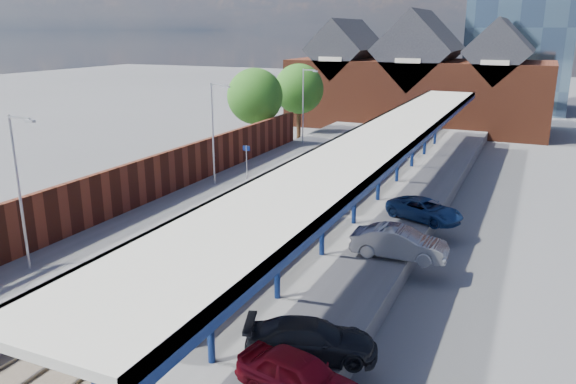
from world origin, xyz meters
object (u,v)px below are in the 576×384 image
at_px(parked_car_red, 300,376).
at_px(parked_car_blue, 425,210).
at_px(lamp_post_c, 214,128).
at_px(lamp_post_d, 304,102).
at_px(parked_car_silver, 399,243).
at_px(lamp_post_b, 20,184).
at_px(parked_car_dark, 311,340).
at_px(platform_sign, 247,157).
at_px(train, 377,144).

bearing_deg(parked_car_red, parked_car_blue, 10.60).
relative_size(lamp_post_c, lamp_post_d, 1.00).
bearing_deg(parked_car_silver, parked_car_red, 177.47).
xyz_separation_m(lamp_post_b, parked_car_red, (14.68, -3.49, -3.31)).
height_order(parked_car_dark, parked_car_blue, parked_car_dark).
bearing_deg(lamp_post_b, parked_car_blue, 43.66).
bearing_deg(parked_car_blue, lamp_post_d, 62.90).
xyz_separation_m(platform_sign, parked_car_silver, (13.48, -9.86, -0.95)).
height_order(platform_sign, parked_car_red, platform_sign).
relative_size(train, parked_car_red, 16.55).
distance_m(parked_car_red, parked_car_silver, 11.63).
height_order(platform_sign, parked_car_dark, platform_sign).
height_order(parked_car_red, parked_car_silver, parked_car_silver).
bearing_deg(parked_car_red, lamp_post_d, 33.66).
relative_size(parked_car_silver, parked_car_blue, 1.03).
distance_m(lamp_post_b, parked_car_blue, 20.82).
bearing_deg(parked_car_silver, lamp_post_c, 60.35).
bearing_deg(lamp_post_d, parked_car_red, -67.52).
relative_size(lamp_post_c, parked_car_dark, 1.61).
bearing_deg(lamp_post_b, train, 74.94).
relative_size(parked_car_silver, parked_car_dark, 1.03).
xyz_separation_m(train, parked_car_silver, (6.99, -21.05, -0.38)).
relative_size(parked_car_red, parked_car_silver, 0.88).
distance_m(lamp_post_b, lamp_post_c, 16.00).
bearing_deg(parked_car_red, lamp_post_c, 48.18).
bearing_deg(parked_car_dark, parked_car_red, 173.54).
distance_m(parked_car_silver, parked_car_blue, 6.04).
bearing_deg(parked_car_red, lamp_post_b, 87.82).
bearing_deg(lamp_post_c, parked_car_silver, -27.90).
relative_size(lamp_post_b, parked_car_dark, 1.61).
relative_size(platform_sign, parked_car_red, 0.63).
bearing_deg(parked_car_blue, train, 48.09).
distance_m(lamp_post_d, parked_car_red, 38.55).
distance_m(train, platform_sign, 12.96).
xyz_separation_m(lamp_post_c, parked_car_blue, (14.86, -1.82, -3.38)).
bearing_deg(train, parked_car_dark, -78.28).
bearing_deg(platform_sign, parked_car_dark, -56.50).
bearing_deg(parked_car_silver, platform_sign, 52.07).
distance_m(parked_car_dark, parked_car_blue, 15.59).
height_order(train, lamp_post_d, lamp_post_d).
height_order(lamp_post_b, parked_car_blue, lamp_post_b).
height_order(parked_car_red, parked_car_dark, parked_car_red).
bearing_deg(parked_car_silver, train, 16.61).
bearing_deg(platform_sign, parked_car_blue, -15.79).
distance_m(lamp_post_b, parked_car_dark, 14.66).
relative_size(train, lamp_post_b, 9.42).
bearing_deg(parked_car_dark, train, -7.72).
relative_size(parked_car_red, parked_car_blue, 0.91).
xyz_separation_m(train, lamp_post_b, (-7.86, -29.20, 2.87)).
height_order(lamp_post_c, parked_car_silver, lamp_post_c).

